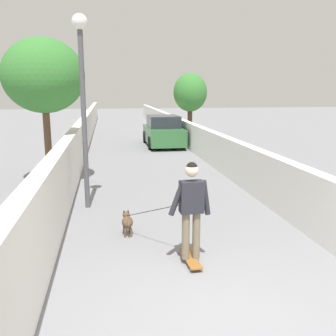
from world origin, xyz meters
name	(u,v)px	position (x,y,z in m)	size (l,w,h in m)	color
ground_plane	(138,149)	(14.00, 0.00, 0.00)	(80.00, 80.00, 0.00)	gray
wall_left	(81,140)	(12.00, 2.54, 0.77)	(48.00, 0.30, 1.55)	silver
fence_right	(199,140)	(12.00, -2.54, 0.64)	(48.00, 0.30, 1.27)	white
tree_left_near	(44,76)	(7.50, 3.21, 3.22)	(2.35, 2.35, 4.31)	brown
tree_right_mid	(190,93)	(19.00, -3.67, 2.64)	(2.06, 2.06, 3.84)	#473523
lamp_post	(82,80)	(5.01, 1.99, 3.07)	(0.36, 0.36, 4.51)	#4C4C51
skateboard	(191,259)	(1.63, 0.14, 0.07)	(0.81, 0.23, 0.08)	brown
person_skateboarder	(191,203)	(1.63, 0.14, 1.04)	(0.24, 0.71, 1.63)	#726651
dog	(128,221)	(3.06, 1.12, 0.28)	(1.72, 1.10, 1.06)	brown
car_near	(163,132)	(14.98, -1.39, 0.71)	(3.97, 1.80, 1.54)	#336B38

